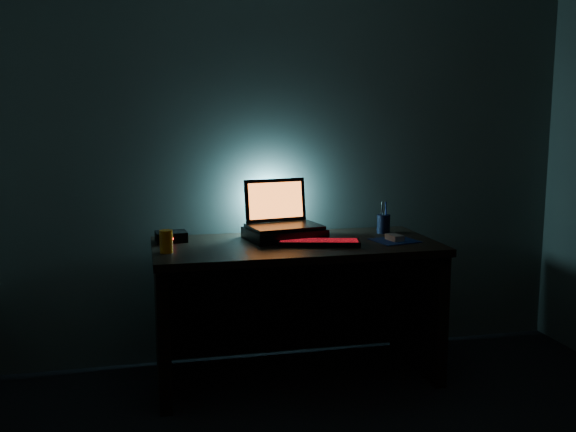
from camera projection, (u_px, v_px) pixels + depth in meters
The scene contains 10 objects.
room at pixel (434, 179), 1.76m from camera, with size 3.50×4.00×2.50m.
desk at pixel (294, 287), 3.49m from camera, with size 1.50×0.70×0.75m.
riser at pixel (284, 233), 3.50m from camera, with size 0.40×0.30×0.06m, color black.
laptop at pixel (281, 216), 3.53m from camera, with size 0.42×0.34×0.26m.
keyboard at pixel (319, 242), 3.35m from camera, with size 0.45×0.23×0.03m.
mousepad at pixel (395, 241), 3.45m from camera, with size 0.22×0.20×0.00m, color navy.
mouse at pixel (395, 237), 3.45m from camera, with size 0.06×0.10×0.03m, color gray.
pen_cup at pixel (383, 224), 3.67m from camera, with size 0.07×0.07×0.11m, color black.
juice_glass at pixel (166, 241), 3.15m from camera, with size 0.07×0.07×0.11m, color orange.
router at pixel (171, 237), 3.43m from camera, with size 0.17×0.14×0.05m.
Camera 1 is at (-0.79, -1.62, 1.43)m, focal length 40.00 mm.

